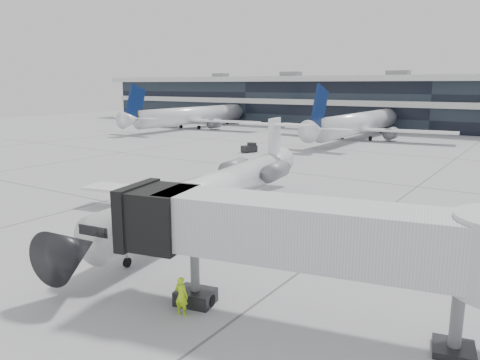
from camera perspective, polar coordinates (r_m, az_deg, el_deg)
The scene contains 9 objects.
ground at distance 33.15m, azimuth -4.93°, elevation -4.98°, with size 220.00×220.00×0.00m, color #9B9B9D.
terminal at distance 108.68m, azimuth 23.42°, elevation 8.34°, with size 170.00×22.00×10.00m, color black.
bg_jet_left at distance 103.27m, azimuth -5.41°, elevation 6.33°, with size 32.00×40.00×9.60m, color white, non-canonical shape.
bg_jet_center at distance 85.02m, azimuth 14.41°, elevation 4.88°, with size 32.00×40.00×9.60m, color white, non-canonical shape.
regional_jet at distance 32.73m, azimuth -3.09°, elevation -1.18°, with size 22.41×27.96×6.46m.
jet_bridge at distance 18.09m, azimuth 11.30°, elevation -6.81°, with size 16.18×6.20×5.22m.
ramp_worker at distance 20.09m, azimuth -7.16°, elevation -13.86°, with size 0.61×0.40×1.68m, color #BCF71A.
traffic_cone at distance 37.23m, azimuth -2.60°, elevation -2.66°, with size 0.45×0.45×0.58m.
far_tug at distance 66.02m, azimuth 1.17°, elevation 3.92°, with size 1.88×2.39×1.33m.
Camera 1 is at (19.95, -24.74, 9.45)m, focal length 35.00 mm.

